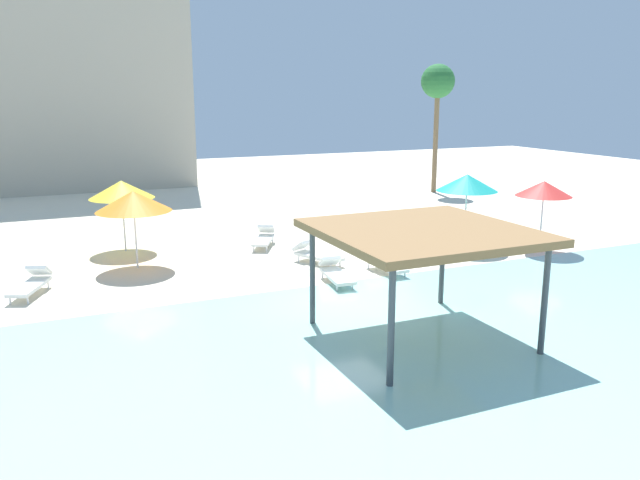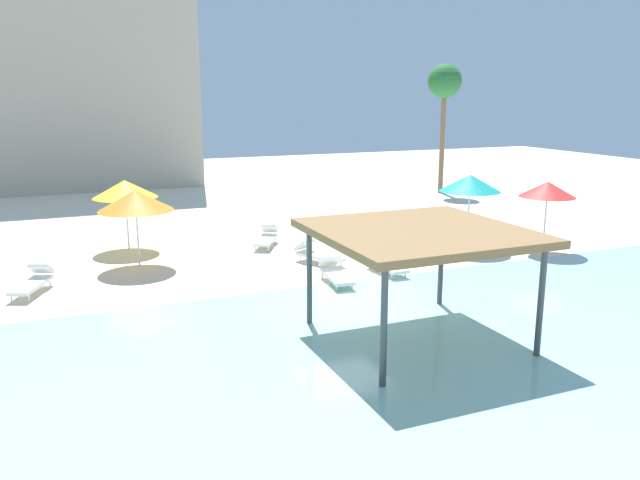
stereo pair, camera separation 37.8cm
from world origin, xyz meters
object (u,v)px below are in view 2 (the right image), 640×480
palm_tree_1 (445,85)px  beach_umbrella_red_0 (548,189)px  beach_umbrella_orange_2 (135,201)px  lounge_chair_0 (317,254)px  lounge_chair_2 (266,237)px  lounge_chair_5 (335,273)px  lounge_chair_3 (33,281)px  beach_umbrella_yellow_3 (125,189)px  lounge_chair_4 (398,235)px  lounge_chair_1 (384,263)px  shade_pavilion (419,235)px  beach_umbrella_teal_1 (470,183)px

palm_tree_1 → beach_umbrella_red_0: bearing=-108.3°
beach_umbrella_orange_2 → lounge_chair_0: 6.22m
lounge_chair_2 → lounge_chair_5: 5.44m
beach_umbrella_orange_2 → lounge_chair_3: 4.08m
lounge_chair_3 → palm_tree_1: palm_tree_1 is taller
beach_umbrella_yellow_3 → lounge_chair_3: size_ratio=1.30×
beach_umbrella_yellow_3 → lounge_chair_2: 5.43m
beach_umbrella_red_0 → lounge_chair_0: 8.62m
lounge_chair_3 → palm_tree_1: bearing=140.9°
lounge_chair_0 → lounge_chair_3: (-8.82, 0.21, 0.00)m
lounge_chair_5 → lounge_chair_3: bearing=-99.8°
palm_tree_1 → lounge_chair_5: bearing=-132.8°
beach_umbrella_orange_2 → lounge_chair_3: (-3.20, -1.65, -1.91)m
lounge_chair_0 → lounge_chair_4: bearing=85.5°
lounge_chair_2 → palm_tree_1: 16.98m
lounge_chair_3 → beach_umbrella_orange_2: bearing=140.0°
palm_tree_1 → lounge_chair_3: bearing=-151.8°
beach_umbrella_yellow_3 → lounge_chair_4: size_ratio=1.33×
lounge_chair_1 → palm_tree_1: palm_tree_1 is taller
lounge_chair_5 → lounge_chair_2: bearing=-168.5°
lounge_chair_3 → beach_umbrella_red_0: bearing=106.1°
shade_pavilion → lounge_chair_2: size_ratio=2.32×
lounge_chair_2 → lounge_chair_4: bearing=100.2°
shade_pavilion → palm_tree_1: 23.35m
beach_umbrella_orange_2 → lounge_chair_2: 5.33m
lounge_chair_5 → lounge_chair_1: bearing=110.3°
shade_pavilion → beach_umbrella_orange_2: size_ratio=1.76×
lounge_chair_3 → lounge_chair_5: (8.45, -2.58, 0.00)m
beach_umbrella_orange_2 → beach_umbrella_red_0: bearing=-14.7°
lounge_chair_0 → lounge_chair_1: bearing=14.8°
palm_tree_1 → lounge_chair_0: bearing=-137.2°
beach_umbrella_red_0 → lounge_chair_3: size_ratio=1.30×
beach_umbrella_teal_1 → lounge_chair_0: (-6.01, 0.18, -2.11)m
shade_pavilion → lounge_chair_0: shade_pavilion is taller
shade_pavilion → lounge_chair_5: bearing=88.5°
shade_pavilion → lounge_chair_3: bearing=138.1°
beach_umbrella_red_0 → beach_umbrella_teal_1: size_ratio=0.94×
beach_umbrella_teal_1 → lounge_chair_2: size_ratio=1.41×
beach_umbrella_red_0 → lounge_chair_1: size_ratio=1.35×
beach_umbrella_orange_2 → lounge_chair_5: bearing=-38.9°
beach_umbrella_red_0 → lounge_chair_2: bearing=151.8°
palm_tree_1 → lounge_chair_4: bearing=-130.1°
lounge_chair_1 → lounge_chair_0: bearing=-141.9°
beach_umbrella_teal_1 → lounge_chair_4: 3.34m
beach_umbrella_yellow_3 → palm_tree_1: 20.05m
lounge_chair_5 → lounge_chair_0: bearing=178.2°
lounge_chair_3 → beach_umbrella_yellow_3: bearing=166.2°
beach_umbrella_teal_1 → palm_tree_1: size_ratio=0.38×
beach_umbrella_orange_2 → shade_pavilion: bearing=-60.7°
beach_umbrella_teal_1 → lounge_chair_1: 5.21m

